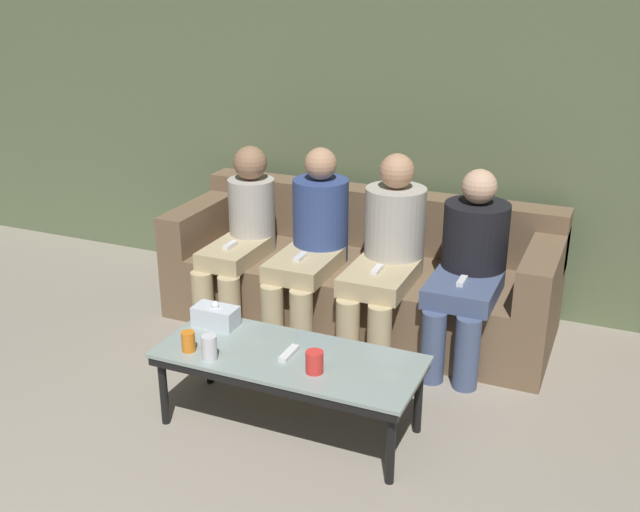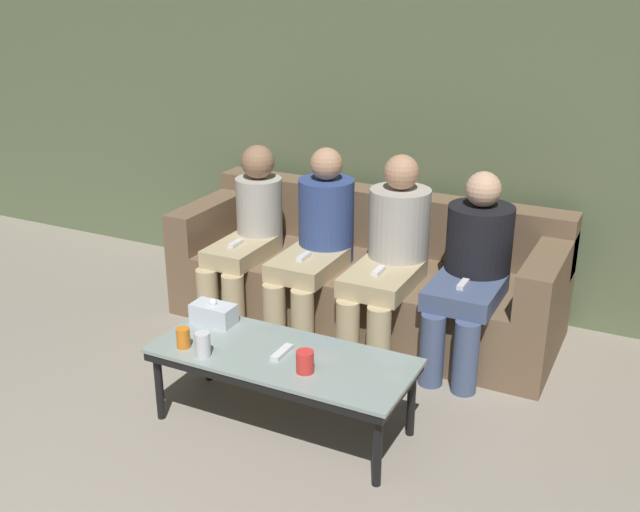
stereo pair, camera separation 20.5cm
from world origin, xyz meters
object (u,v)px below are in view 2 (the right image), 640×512
cup_far_center (305,362)px  seated_person_left_end (249,231)px  coffee_table (282,362)px  cup_near_left (183,338)px  seated_person_mid_left (318,238)px  couch (367,277)px  game_remote (282,352)px  cup_near_right (203,344)px  seated_person_mid_right (391,249)px  tissue_box (214,313)px  seated_person_right_end (473,265)px

cup_far_center → seated_person_left_end: 1.47m
coffee_table → cup_near_left: bearing=-161.8°
seated_person_mid_left → couch: bearing=43.2°
cup_far_center → game_remote: 0.20m
couch → cup_near_right: bearing=-98.7°
seated_person_left_end → seated_person_mid_left: bearing=2.1°
coffee_table → seated_person_mid_right: bearing=82.8°
cup_near_left → tissue_box: bearing=94.1°
seated_person_right_end → cup_far_center: bearing=-110.5°
coffee_table → game_remote: bearing=-91.2°
seated_person_right_end → seated_person_left_end: bearing=-178.8°
game_remote → seated_person_left_end: bearing=128.2°
seated_person_mid_left → tissue_box: bearing=-98.5°
cup_far_center → seated_person_mid_right: seated_person_mid_right is taller
couch → seated_person_mid_left: (-0.23, -0.22, 0.29)m
cup_far_center → cup_near_left: bearing=-175.2°
tissue_box → seated_person_mid_right: 1.09m
seated_person_left_end → seated_person_mid_right: 0.93m
cup_near_left → game_remote: bearing=18.2°
game_remote → couch: bearing=94.7°
seated_person_mid_left → seated_person_right_end: size_ratio=1.03×
coffee_table → seated_person_mid_right: (0.13, 1.03, 0.23)m
cup_near_left → cup_far_center: bearing=4.8°
seated_person_left_end → seated_person_mid_right: bearing=1.2°
tissue_box → cup_near_right: bearing=-64.1°
seated_person_mid_left → seated_person_left_end: bearing=-177.9°
cup_far_center → seated_person_left_end: bearing=131.2°
seated_person_left_end → seated_person_right_end: same height
cup_far_center → game_remote: bearing=150.7°
cup_near_right → cup_far_center: 0.49m
coffee_table → game_remote: size_ratio=8.23×
cup_near_left → tissue_box: size_ratio=0.44×
cup_near_right → seated_person_mid_left: (-0.02, 1.20, 0.13)m
cup_far_center → game_remote: size_ratio=0.67×
couch → tissue_box: bearing=-108.2°
tissue_box → seated_person_left_end: 0.94m
seated_person_mid_right → seated_person_right_end: size_ratio=1.04×
couch → seated_person_mid_right: bearing=-42.9°
seated_person_left_end → seated_person_right_end: 1.39m
cup_far_center → seated_person_right_end: 1.22m
cup_near_right → seated_person_right_end: bearing=53.1°
cup_near_right → seated_person_mid_right: 1.29m
cup_near_right → cup_near_left: bearing=168.3°
couch → seated_person_mid_right: size_ratio=2.11×
seated_person_left_end → seated_person_mid_left: size_ratio=0.97×
cup_far_center → seated_person_right_end: (0.42, 1.13, 0.13)m
cup_far_center → seated_person_right_end: bearing=69.5°
cup_near_left → seated_person_mid_right: (0.58, 1.18, 0.14)m
seated_person_mid_right → game_remote: bearing=-97.2°
seated_person_right_end → seated_person_mid_right: bearing=-178.8°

